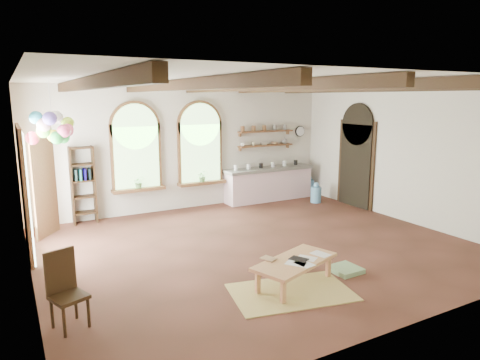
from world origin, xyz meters
TOP-DOWN VIEW (x-y plane):
  - floor at (0.00, 0.00)m, footprint 8.00×8.00m
  - ceiling_beams at (0.00, 0.00)m, footprint 6.20×6.80m
  - window_left at (-1.40, 3.43)m, footprint 1.30×0.28m
  - window_right at (0.30, 3.43)m, footprint 1.30×0.28m
  - left_doorway at (-3.95, 1.80)m, footprint 0.10×1.90m
  - right_doorway at (3.95, 1.50)m, footprint 0.10×1.30m
  - kitchen_counter at (2.30, 3.20)m, footprint 2.68×0.62m
  - wall_shelf_lower at (2.30, 3.38)m, footprint 1.70×0.24m
  - wall_shelf_upper at (2.30, 3.38)m, footprint 1.70×0.24m
  - wall_clock at (3.55, 3.45)m, footprint 0.32×0.04m
  - bookshelf at (-2.70, 3.32)m, footprint 0.53×0.32m
  - coffee_table at (-0.40, -1.80)m, footprint 1.58×1.10m
  - side_chair at (-3.66, -1.43)m, footprint 0.51×0.51m
  - floor_mat at (-0.60, -2.00)m, footprint 1.98×1.45m
  - floor_cushion at (0.66, -1.79)m, footprint 0.49×0.49m
  - water_jug_a at (3.75, 3.20)m, footprint 0.30×0.30m
  - water_jug_b at (3.30, 2.30)m, footprint 0.29×0.29m
  - balloon_cluster at (-3.40, 1.74)m, footprint 0.89×0.91m
  - table_book at (-0.82, -1.60)m, footprint 0.25×0.29m
  - tablet at (-0.33, -1.81)m, footprint 0.30×0.33m
  - potted_plant_left at (-1.40, 3.32)m, footprint 0.27×0.23m
  - potted_plant_right at (0.30, 3.32)m, footprint 0.27×0.23m
  - shelf_cup_a at (1.55, 3.38)m, footprint 0.12×0.10m
  - shelf_cup_b at (1.90, 3.38)m, footprint 0.10×0.10m
  - shelf_bowl_a at (2.25, 3.38)m, footprint 0.22×0.22m
  - shelf_bowl_b at (2.60, 3.38)m, footprint 0.20×0.20m
  - shelf_vase at (2.95, 3.38)m, footprint 0.18×0.18m

SIDE VIEW (x-z plane):
  - floor at x=0.00m, z-range 0.00..0.00m
  - floor_mat at x=-0.60m, z-range 0.00..0.02m
  - floor_cushion at x=0.66m, z-range 0.00..0.08m
  - water_jug_b at x=3.30m, z-range -0.04..0.53m
  - water_jug_a at x=3.75m, z-range -0.04..0.54m
  - side_chair at x=-3.66m, z-range -0.21..0.79m
  - coffee_table at x=-0.40m, z-range 0.16..0.57m
  - tablet at x=-0.33m, z-range 0.41..0.42m
  - table_book at x=-0.82m, z-range 0.41..0.43m
  - kitchen_counter at x=2.30m, z-range 0.01..0.95m
  - potted_plant_left at x=-1.40m, z-range 0.70..1.00m
  - potted_plant_right at x=0.30m, z-range 0.70..1.00m
  - bookshelf at x=-2.70m, z-range 0.00..1.80m
  - right_doorway at x=3.95m, z-range -0.10..2.30m
  - left_doorway at x=-3.95m, z-range -0.10..2.40m
  - wall_shelf_lower at x=2.30m, z-range 1.53..1.57m
  - shelf_bowl_a at x=2.25m, z-range 1.57..1.62m
  - shelf_bowl_b at x=2.60m, z-range 1.57..1.63m
  - shelf_cup_b at x=1.90m, z-range 1.57..1.66m
  - shelf_cup_a at x=1.55m, z-range 1.57..1.67m
  - window_left at x=-1.40m, z-range 0.53..2.73m
  - window_right at x=0.30m, z-range 0.53..2.73m
  - shelf_vase at x=2.95m, z-range 1.57..1.76m
  - wall_clock at x=3.55m, z-range 1.74..2.06m
  - wall_shelf_upper at x=2.30m, z-range 1.93..1.97m
  - balloon_cluster at x=-3.40m, z-range 1.76..2.91m
  - ceiling_beams at x=0.00m, z-range 3.01..3.19m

